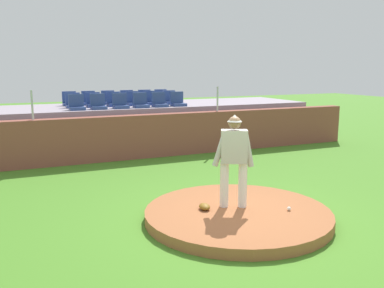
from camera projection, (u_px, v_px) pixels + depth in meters
The scene contains 27 objects.
ground_plane at pixel (237, 219), 7.84m from camera, with size 60.00×60.00×0.00m, color #478224.
pitchers_mound at pixel (238, 215), 7.82m from camera, with size 3.48×3.48×0.19m, color #A45F38.
pitcher at pixel (234, 154), 7.81m from camera, with size 0.75×0.45×1.77m.
baseball at pixel (289, 209), 7.76m from camera, with size 0.07×0.07×0.07m, color white.
fielding_glove at pixel (205, 207), 7.81m from camera, with size 0.30×0.20×0.11m, color brown.
brick_barrier at pixel (142, 136), 13.13m from camera, with size 15.68×0.40×1.36m, color brown.
fence_post_left at pixel (32, 105), 11.67m from camera, with size 0.06×0.06×0.83m, color silver.
fence_post_right at pixel (217, 99), 14.00m from camera, with size 0.06×0.06×0.83m, color silver.
bleacher_platform at pixel (123, 125), 15.19m from camera, with size 13.92×3.23×1.48m, color #9A8C9A.
stadium_chair_0 at pixel (77, 105), 13.37m from camera, with size 0.48×0.44×0.50m.
stadium_chair_1 at pixel (98, 104), 13.63m from camera, with size 0.48×0.44×0.50m.
stadium_chair_2 at pixel (120, 104), 13.90m from camera, with size 0.48×0.44×0.50m.
stadium_chair_3 at pixel (141, 103), 14.19m from camera, with size 0.48×0.44×0.50m.
stadium_chair_4 at pixel (159, 102), 14.46m from camera, with size 0.48×0.44×0.50m.
stadium_chair_5 at pixel (178, 101), 14.75m from camera, with size 0.48×0.44×0.50m.
stadium_chair_6 at pixel (73, 103), 14.13m from camera, with size 0.48×0.44×0.50m.
stadium_chair_7 at pixel (94, 102), 14.38m from camera, with size 0.48×0.44×0.50m.
stadium_chair_8 at pixel (114, 102), 14.68m from camera, with size 0.48×0.44×0.50m.
stadium_chair_9 at pixel (133, 101), 15.00m from camera, with size 0.48×0.44×0.50m.
stadium_chair_10 at pixel (151, 100), 15.25m from camera, with size 0.48×0.44×0.50m.
stadium_chair_11 at pixel (170, 100), 15.54m from camera, with size 0.48×0.44×0.50m.
stadium_chair_12 at pixel (70, 101), 14.91m from camera, with size 0.48×0.44×0.50m.
stadium_chair_13 at pixel (89, 101), 15.20m from camera, with size 0.48×0.44×0.50m.
stadium_chair_14 at pixel (108, 100), 15.47m from camera, with size 0.48×0.44×0.50m.
stadium_chair_15 at pixel (127, 99), 15.73m from camera, with size 0.48×0.44×0.50m.
stadium_chair_16 at pixel (145, 99), 16.02m from camera, with size 0.48×0.44×0.50m.
stadium_chair_17 at pixel (162, 98), 16.30m from camera, with size 0.48×0.44×0.50m.
Camera 1 is at (-3.81, -6.47, 2.81)m, focal length 39.07 mm.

